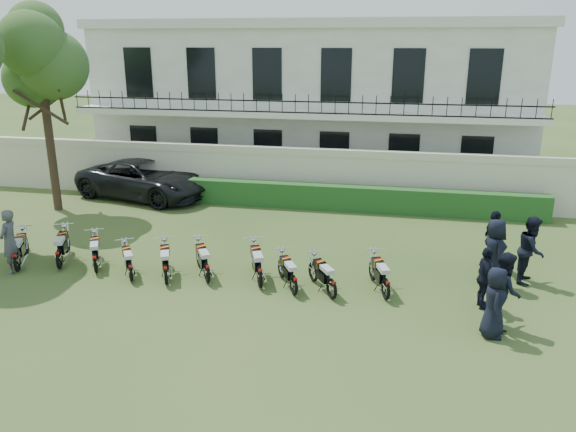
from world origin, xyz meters
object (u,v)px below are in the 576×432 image
tree_west_near (40,58)px  motorcycle_4 (166,269)px  officer_1 (505,290)px  motorcycle_0 (16,257)px  motorcycle_5 (207,268)px  officer_2 (485,278)px  officer_0 (495,302)px  officer_5 (493,240)px  officer_4 (531,250)px  motorcycle_2 (95,259)px  motorcycle_8 (332,284)px  inspector (9,241)px  motorcycle_7 (294,280)px  motorcycle_1 (59,254)px  motorcycle_6 (260,272)px  motorcycle_3 (130,268)px  suv (144,179)px  motorcycle_9 (386,284)px

tree_west_near → motorcycle_4: size_ratio=4.54×
officer_1 → motorcycle_0: bearing=90.8°
motorcycle_5 → officer_2: size_ratio=1.01×
officer_0 → officer_5: bearing=-4.5°
officer_2 → officer_4: officer_4 is taller
motorcycle_2 → motorcycle_8: (6.96, -0.35, -0.01)m
tree_west_near → motorcycle_4: (7.14, -5.97, -5.42)m
officer_5 → motorcycle_8: bearing=112.0°
inspector → motorcycle_7: bearing=84.4°
officer_4 → officer_5: 1.20m
officer_1 → officer_4: 3.06m
officer_4 → motorcycle_4: bearing=121.1°
motorcycle_7 → inspector: bearing=152.5°
motorcycle_1 → motorcycle_6: (6.13, -0.09, 0.01)m
officer_2 → motorcycle_8: bearing=87.2°
motorcycle_3 → motorcycle_4: motorcycle_4 is taller
motorcycle_4 → officer_2: 8.45m
motorcycle_1 → suv: size_ratio=0.31×
motorcycle_9 → suv: size_ratio=0.30×
motorcycle_0 → suv: suv is taller
officer_0 → officer_2: size_ratio=1.03×
motorcycle_5 → motorcycle_7: size_ratio=1.04×
officer_1 → officer_5: officer_1 is taller
motorcycle_3 → motorcycle_8: motorcycle_8 is taller
motorcycle_3 → officer_2: bearing=-31.2°
officer_0 → suv: bearing=56.7°
motorcycle_6 → motorcycle_7: 1.04m
motorcycle_0 → officer_5: size_ratio=1.00×
motorcycle_6 → motorcycle_7: size_ratio=1.16×
motorcycle_8 → officer_1: bearing=-40.8°
motorcycle_6 → motorcycle_8: size_ratio=1.20×
motorcycle_7 → suv: (-8.12, 8.29, 0.38)m
motorcycle_4 → motorcycle_8: (4.62, 0.00, -0.02)m
suv → motorcycle_6: bearing=-124.3°
motorcycle_4 → motorcycle_9: bearing=-20.9°
tree_west_near → officer_5: bearing=-10.2°
officer_2 → motorcycle_4: bearing=84.9°
motorcycle_5 → officer_4: size_ratio=0.87×
motorcycle_8 → officer_4: bearing=-9.6°
motorcycle_8 → officer_1: 4.21m
officer_1 → officer_2: bearing=23.3°
motorcycle_0 → officer_5: (13.63, 3.08, 0.41)m
motorcycle_6 → inspector: bearing=160.7°
officer_5 → officer_1: bearing=163.4°
motorcycle_5 → motorcycle_8: motorcycle_5 is taller
motorcycle_8 → motorcycle_1: bearing=144.6°
officer_4 → officer_5: size_ratio=1.07×
officer_0 → motorcycle_4: bearing=85.1°
officer_5 → motorcycle_9: bearing=120.4°
officer_4 → motorcycle_6: bearing=123.2°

